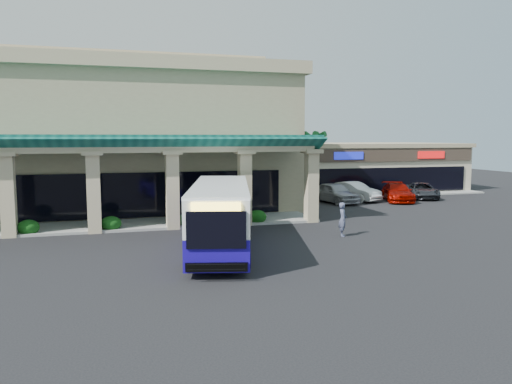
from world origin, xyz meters
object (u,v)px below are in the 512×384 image
object	(u,v)px
pedestrian	(343,219)
car_silver	(335,193)
car_red	(397,192)
car_gray	(422,191)
transit_bus	(221,217)
car_white	(354,191)

from	to	relation	value
pedestrian	car_silver	distance (m)	14.44
car_silver	car_red	bearing A→B (deg)	-16.21
pedestrian	car_gray	bearing A→B (deg)	-26.74
transit_bus	car_gray	bearing A→B (deg)	48.65
transit_bus	pedestrian	bearing A→B (deg)	23.90
transit_bus	pedestrian	xyz separation A→B (m)	(7.25, 1.28, -0.66)
car_red	transit_bus	bearing A→B (deg)	-122.50
car_white	car_red	distance (m)	3.76
car_silver	car_white	xyz separation A→B (m)	(2.17, 0.84, -0.04)
car_red	car_gray	size ratio (longest dim) A/B	1.05
transit_bus	car_red	bearing A→B (deg)	50.75
pedestrian	car_red	xyz separation A→B (m)	(11.44, 12.72, -0.18)
transit_bus	car_white	world-z (taller)	transit_bus
car_white	car_silver	bearing A→B (deg)	177.14
pedestrian	car_gray	size ratio (longest dim) A/B	0.37
transit_bus	car_gray	distance (m)	26.72
pedestrian	car_white	xyz separation A→B (m)	(7.94, 14.08, -0.13)
transit_bus	car_white	distance (m)	21.61
pedestrian	car_red	size ratio (longest dim) A/B	0.36
pedestrian	car_red	distance (m)	17.11
transit_bus	car_white	bearing A→B (deg)	59.23
car_white	car_gray	bearing A→B (deg)	-25.01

